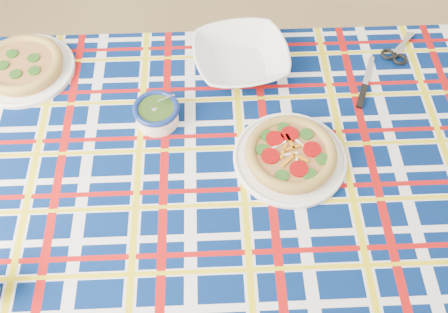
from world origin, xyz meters
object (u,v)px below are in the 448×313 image
object	(u,v)px
main_focaccia_plate	(291,153)
pesto_bowl	(157,112)
dining_table	(216,177)
serving_bowl	(241,59)

from	to	relation	value
main_focaccia_plate	pesto_bowl	distance (m)	0.37
dining_table	main_focaccia_plate	xyz separation A→B (m)	(0.18, -0.06, 0.10)
main_focaccia_plate	serving_bowl	distance (m)	0.35
pesto_bowl	serving_bowl	size ratio (longest dim) A/B	0.46
dining_table	pesto_bowl	size ratio (longest dim) A/B	14.11
pesto_bowl	serving_bowl	xyz separation A→B (m)	(0.29, 0.11, -0.00)
dining_table	main_focaccia_plate	size ratio (longest dim) A/B	5.86
serving_bowl	main_focaccia_plate	bearing A→B (deg)	-91.09
main_focaccia_plate	serving_bowl	bearing A→B (deg)	88.91
serving_bowl	pesto_bowl	bearing A→B (deg)	-159.64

